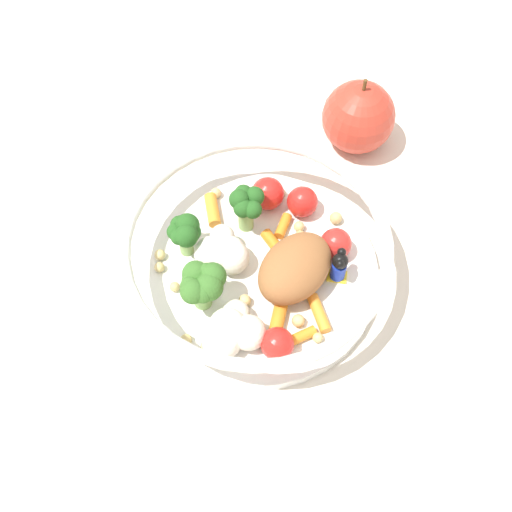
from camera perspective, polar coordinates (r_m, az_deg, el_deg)
ground_plane at (r=0.57m, az=0.81°, el=-1.31°), size 2.40×2.40×0.00m
food_container at (r=0.54m, az=-0.03°, el=-0.44°), size 0.23×0.23×0.06m
loose_apple at (r=0.65m, az=9.37°, el=12.46°), size 0.07×0.07×0.09m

